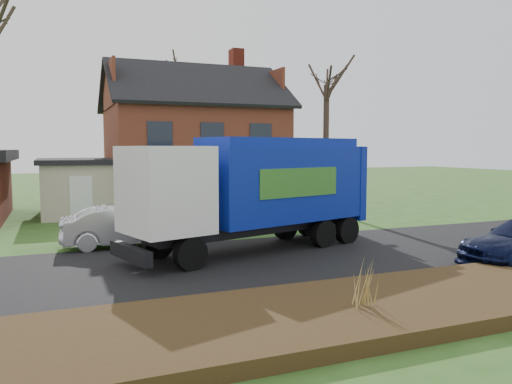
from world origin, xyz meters
name	(u,v)px	position (x,y,z in m)	size (l,w,h in m)	color
ground	(250,262)	(0.00, 0.00, 0.00)	(120.00, 120.00, 0.00)	#2B4F1A
road	(250,262)	(0.00, 0.00, 0.01)	(80.00, 7.00, 0.02)	black
mulch_verge	(347,311)	(0.00, -5.30, 0.15)	(80.00, 3.50, 0.30)	black
main_house	(184,137)	(1.49, 13.91, 4.03)	(12.95, 8.95, 9.26)	beige
garbage_truck	(258,186)	(0.87, 1.47, 2.14)	(8.98, 4.65, 3.72)	black
silver_sedan	(126,226)	(-3.08, 3.86, 0.71)	(1.50, 4.31, 1.42)	#B3B6BB
tree_front_east	(327,64)	(8.13, 9.69, 7.78)	(3.44, 3.44, 9.56)	#392922
tree_back	(178,65)	(3.20, 22.27, 9.32)	(3.53, 3.53, 11.18)	#3C2E24
grass_clump_mid	(366,284)	(0.21, -5.63, 0.76)	(0.33, 0.27, 0.92)	#A98E4A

